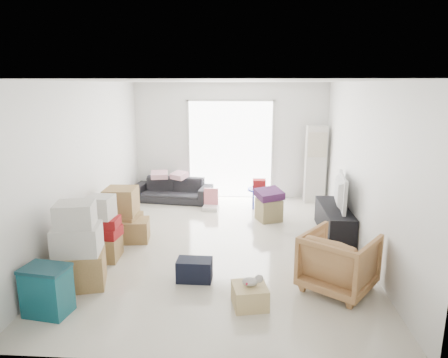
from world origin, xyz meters
The scene contains 21 objects.
room_shell centered at (0.00, 0.00, 1.35)m, with size 4.98×6.48×3.18m.
sliding_door centered at (0.00, 2.98, 1.24)m, with size 2.10×0.04×2.33m.
ac_tower centered at (1.95, 2.65, 0.88)m, with size 0.45×0.30×1.75m, color beige.
tv_console centered at (2.00, 0.61, 0.25)m, with size 0.45×1.51×0.50m, color black.
television centered at (2.00, 0.61, 0.57)m, with size 1.03×0.59×0.13m, color black.
sofa centered at (-1.32, 2.50, 0.35)m, with size 1.81×0.53×0.71m, color #232428.
pillow_left centered at (-1.62, 2.52, 0.77)m, with size 0.42×0.33×0.13m, color #EAAABD.
pillow_right centered at (-1.15, 2.49, 0.77)m, with size 0.35×0.28×0.12m, color #EAAABD.
armchair centered at (1.64, -1.44, 0.43)m, with size 0.84×0.79×0.86m, color #A27248.
storage_bins centered at (-1.90, -2.24, 0.30)m, with size 0.57×0.44×0.60m.
box_stack_a centered at (-1.80, -1.56, 0.52)m, with size 0.76×0.68×1.17m.
box_stack_b centered at (-1.80, -0.70, 0.44)m, with size 0.57×0.52×1.01m.
box_stack_c centered at (-1.77, 0.19, 0.44)m, with size 0.66×0.57×0.90m.
loose_box centered at (-1.50, 0.06, 0.19)m, with size 0.45×0.45×0.38m, color #9D7646.
duffel_bag centered at (-0.29, -1.31, 0.15)m, with size 0.48×0.29×0.31m, color black.
ottoman centered at (0.85, 1.28, 0.22)m, with size 0.43×0.43×0.43m, color #9F8C5C.
blanket centered at (0.85, 1.28, 0.50)m, with size 0.48×0.48×0.14m, color #481D49.
kids_table centered at (0.68, 2.10, 0.46)m, with size 0.51×0.51×0.64m.
toy_walker centered at (-0.37, 1.92, 0.12)m, with size 0.36×0.32×0.45m.
wood_crate centered at (0.48, -1.92, 0.14)m, with size 0.41×0.41×0.27m, color tan.
plush_bunny centered at (0.51, -1.92, 0.33)m, with size 0.26×0.15×0.13m.
Camera 1 is at (0.44, -6.35, 2.66)m, focal length 32.00 mm.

